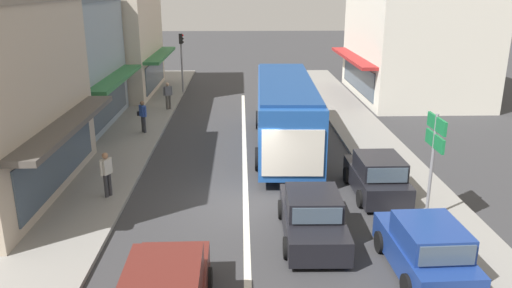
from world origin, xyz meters
TOP-DOWN VIEW (x-y plane):
  - ground_plane at (0.00, 0.00)m, footprint 140.00×140.00m
  - lane_centre_line at (0.00, 4.00)m, footprint 0.20×28.00m
  - sidewalk_left at (-6.80, 6.00)m, footprint 5.20×44.00m
  - kerb_right at (6.20, 6.00)m, footprint 2.80×44.00m
  - shopfront_mid_block at (-10.18, 9.90)m, footprint 7.23×8.80m
  - shopfront_far_end at (-10.18, 18.95)m, footprint 9.06×8.96m
  - building_right_far at (11.48, 17.34)m, footprint 8.36×10.80m
  - city_bus at (1.90, 6.17)m, footprint 3.01×10.94m
  - sedan_queue_gap_filler at (1.99, -2.57)m, footprint 1.95×4.23m
  - parked_hatchback_kerb_front at (4.68, -4.70)m, footprint 1.92×3.76m
  - parked_hatchback_kerb_second at (4.77, 0.53)m, footprint 1.84×3.71m
  - traffic_light_downstreet at (-4.22, 18.57)m, footprint 0.33×0.24m
  - directional_road_sign at (5.83, -1.69)m, footprint 0.10×1.40m
  - pedestrian_with_handbag_near at (-5.14, 8.56)m, footprint 0.54×0.57m
  - pedestrian_browsing_midblock at (-4.56, 13.55)m, footprint 0.53×0.34m
  - pedestrian_far_walker at (-4.90, 0.40)m, footprint 0.37×0.51m

SIDE VIEW (x-z plane):
  - ground_plane at x=0.00m, z-range 0.00..0.00m
  - lane_centre_line at x=0.00m, z-range 0.00..0.01m
  - kerb_right at x=6.20m, z-range 0.00..0.12m
  - sidewalk_left at x=-6.80m, z-range 0.00..0.14m
  - sedan_queue_gap_filler at x=1.99m, z-range -0.07..1.40m
  - parked_hatchback_kerb_front at x=4.68m, z-range -0.06..1.48m
  - parked_hatchback_kerb_second at x=4.77m, z-range -0.06..1.48m
  - pedestrian_browsing_midblock at x=-4.56m, z-range 0.25..1.88m
  - pedestrian_far_walker at x=-4.90m, z-range 0.25..1.88m
  - pedestrian_with_handbag_near at x=-5.14m, z-range 0.25..1.88m
  - city_bus at x=1.90m, z-range 0.27..3.49m
  - directional_road_sign at x=5.83m, z-range 0.90..4.50m
  - traffic_light_downstreet at x=-4.22m, z-range 0.75..4.95m
  - shopfront_mid_block at x=-10.18m, z-range 0.00..6.78m
  - shopfront_far_end at x=-10.18m, z-range -0.01..8.32m
  - building_right_far at x=11.48m, z-range -0.01..9.34m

